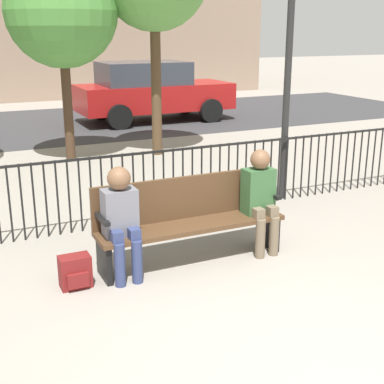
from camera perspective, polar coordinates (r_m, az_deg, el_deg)
name	(u,v)px	position (r m, az deg, el deg)	size (l,w,h in m)	color
park_bench	(189,216)	(5.81, -0.35, -2.59)	(2.09, 0.45, 0.92)	#4C331E
seated_person_0	(121,216)	(5.36, -7.54, -2.55)	(0.34, 0.39, 1.17)	navy
seated_person_1	(260,195)	(6.02, 7.30, -0.33)	(0.34, 0.39, 1.19)	brown
backpack	(75,272)	(5.44, -12.34, -8.33)	(0.30, 0.23, 0.33)	maroon
fence_railing	(144,181)	(6.98, -5.14, 1.19)	(9.01, 0.03, 0.95)	black
tree_1	(61,11)	(10.49, -13.78, 18.20)	(2.06, 2.06, 3.80)	#422D1E
lamp_post	(289,42)	(7.85, 10.36, 15.49)	(0.28, 0.28, 3.42)	black
street_surface	(38,125)	(14.89, -16.12, 6.84)	(24.00, 6.00, 0.01)	#333335
parked_car_0	(151,91)	(14.95, -4.35, 10.74)	(4.20, 1.94, 1.62)	maroon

